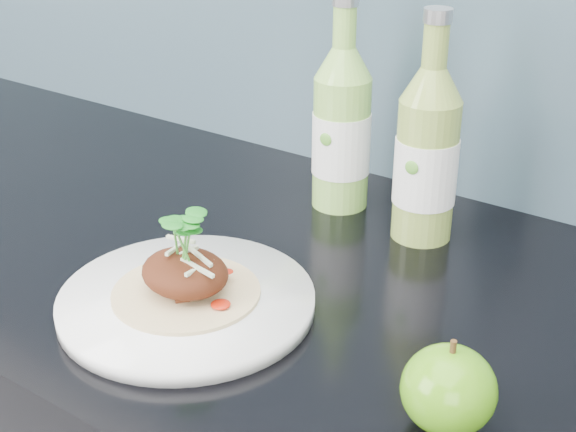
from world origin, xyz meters
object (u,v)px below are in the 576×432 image
object	(u,v)px
dinner_plate	(187,301)
cider_bottle_right	(427,156)
green_apple	(449,390)
cider_bottle_left	(342,129)

from	to	relation	value
dinner_plate	cider_bottle_right	distance (m)	0.31
dinner_plate	green_apple	bearing A→B (deg)	-2.50
dinner_plate	green_apple	size ratio (longest dim) A/B	4.07
cider_bottle_right	cider_bottle_left	bearing A→B (deg)	158.80
cider_bottle_left	cider_bottle_right	bearing A→B (deg)	15.50
cider_bottle_left	cider_bottle_right	xyz separation A→B (m)	(0.12, -0.02, 0.00)
cider_bottle_left	cider_bottle_right	world-z (taller)	same
green_apple	cider_bottle_right	world-z (taller)	cider_bottle_right
dinner_plate	cider_bottle_left	xyz separation A→B (m)	(-0.01, 0.29, 0.09)
dinner_plate	cider_bottle_right	world-z (taller)	cider_bottle_right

